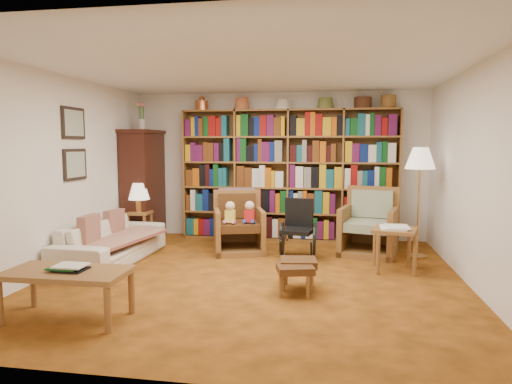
% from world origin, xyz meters
% --- Properties ---
extents(floor, '(5.00, 5.00, 0.00)m').
position_xyz_m(floor, '(0.00, 0.00, 0.00)').
color(floor, '#A65919').
rests_on(floor, ground).
extents(ceiling, '(5.00, 5.00, 0.00)m').
position_xyz_m(ceiling, '(0.00, 0.00, 2.50)').
color(ceiling, white).
rests_on(ceiling, wall_back).
extents(wall_back, '(5.00, 0.00, 5.00)m').
position_xyz_m(wall_back, '(0.00, 2.50, 1.25)').
color(wall_back, white).
rests_on(wall_back, floor).
extents(wall_front, '(5.00, 0.00, 5.00)m').
position_xyz_m(wall_front, '(0.00, -2.50, 1.25)').
color(wall_front, white).
rests_on(wall_front, floor).
extents(wall_left, '(0.00, 5.00, 5.00)m').
position_xyz_m(wall_left, '(-2.50, 0.00, 1.25)').
color(wall_left, white).
rests_on(wall_left, floor).
extents(wall_right, '(0.00, 5.00, 5.00)m').
position_xyz_m(wall_right, '(2.50, 0.00, 1.25)').
color(wall_right, white).
rests_on(wall_right, floor).
extents(bookshelf, '(3.60, 0.30, 2.42)m').
position_xyz_m(bookshelf, '(0.20, 2.33, 1.17)').
color(bookshelf, brown).
rests_on(bookshelf, floor).
extents(curio_cabinet, '(0.50, 0.95, 2.40)m').
position_xyz_m(curio_cabinet, '(-2.25, 2.00, 0.95)').
color(curio_cabinet, '#3E1710').
rests_on(curio_cabinet, floor).
extents(framed_pictures, '(0.03, 0.52, 0.97)m').
position_xyz_m(framed_pictures, '(-2.48, 0.30, 1.62)').
color(framed_pictures, black).
rests_on(framed_pictures, wall_left).
extents(sofa, '(1.98, 0.81, 0.57)m').
position_xyz_m(sofa, '(-2.05, 0.42, 0.29)').
color(sofa, beige).
rests_on(sofa, floor).
extents(sofa_throw, '(1.00, 1.56, 0.04)m').
position_xyz_m(sofa_throw, '(-2.00, 0.42, 0.30)').
color(sofa_throw, beige).
rests_on(sofa_throw, sofa).
extents(cushion_left, '(0.17, 0.37, 0.36)m').
position_xyz_m(cushion_left, '(-2.18, 0.77, 0.45)').
color(cushion_left, maroon).
rests_on(cushion_left, sofa).
extents(cushion_right, '(0.13, 0.39, 0.39)m').
position_xyz_m(cushion_right, '(-2.18, 0.07, 0.45)').
color(cushion_right, maroon).
rests_on(cushion_right, sofa).
extents(side_table_lamp, '(0.37, 0.37, 0.53)m').
position_xyz_m(side_table_lamp, '(-2.15, 1.58, 0.38)').
color(side_table_lamp, brown).
rests_on(side_table_lamp, floor).
extents(table_lamp, '(0.34, 0.34, 0.47)m').
position_xyz_m(table_lamp, '(-2.15, 1.58, 0.85)').
color(table_lamp, '#B8803B').
rests_on(table_lamp, side_table_lamp).
extents(armchair_leather, '(0.95, 0.95, 0.93)m').
position_xyz_m(armchair_leather, '(-0.44, 1.38, 0.38)').
color(armchair_leather, brown).
rests_on(armchair_leather, floor).
extents(armchair_sage, '(0.97, 0.99, 0.98)m').
position_xyz_m(armchair_sage, '(1.47, 1.56, 0.37)').
color(armchair_sage, brown).
rests_on(armchair_sage, floor).
extents(wheelchair, '(0.49, 0.68, 0.85)m').
position_xyz_m(wheelchair, '(0.47, 1.03, 0.39)').
color(wheelchair, black).
rests_on(wheelchair, floor).
extents(floor_lamp, '(0.42, 0.42, 1.58)m').
position_xyz_m(floor_lamp, '(2.15, 1.38, 1.36)').
color(floor_lamp, '#B8803B').
rests_on(floor_lamp, floor).
extents(side_table_papers, '(0.63, 0.63, 0.58)m').
position_xyz_m(side_table_papers, '(1.73, 0.61, 0.46)').
color(side_table_papers, brown).
rests_on(side_table_papers, floor).
extents(footstool_a, '(0.45, 0.41, 0.32)m').
position_xyz_m(footstool_a, '(0.55, -0.55, 0.27)').
color(footstool_a, '#4F3115').
rests_on(footstool_a, floor).
extents(footstool_b, '(0.44, 0.39, 0.34)m').
position_xyz_m(footstool_b, '(0.57, -0.33, 0.28)').
color(footstool_b, '#4F3115').
rests_on(footstool_b, floor).
extents(coffee_table, '(1.13, 0.57, 0.52)m').
position_xyz_m(coffee_table, '(-1.48, -1.58, 0.41)').
color(coffee_table, brown).
rests_on(coffee_table, floor).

